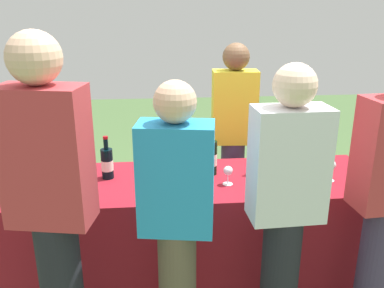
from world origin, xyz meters
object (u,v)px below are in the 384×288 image
(wine_bottle_2, at_px, (169,160))
(wine_glass_0, at_px, (150,173))
(wine_bottle_7, at_px, (326,152))
(wine_bottle_1, at_px, (107,163))
(server_pouring, at_px, (234,132))
(wine_glass_3, at_px, (295,172))
(wine_glass_1, at_px, (169,176))
(wine_bottle_3, at_px, (188,156))
(guest_1, at_px, (177,217))
(guest_2, at_px, (285,203))
(wine_bottle_4, at_px, (212,157))
(wine_bottle_5, at_px, (262,157))
(wine_glass_4, at_px, (331,166))
(wine_glass_2, at_px, (228,172))
(wine_bottle_6, at_px, (291,152))
(guest_0, at_px, (52,202))
(wine_bottle_0, at_px, (55,160))

(wine_bottle_2, bearing_deg, wine_glass_0, -127.51)
(wine_bottle_7, xyz_separation_m, wine_glass_0, (-1.25, -0.21, -0.03))
(wine_bottle_1, distance_m, server_pouring, 1.13)
(wine_glass_3, relative_size, server_pouring, 0.09)
(wine_bottle_7, bearing_deg, wine_glass_1, -165.87)
(wine_bottle_3, relative_size, guest_1, 0.19)
(wine_bottle_7, relative_size, guest_2, 0.19)
(wine_bottle_4, bearing_deg, wine_bottle_5, -1.39)
(wine_bottle_3, relative_size, wine_glass_3, 2.14)
(wine_glass_4, distance_m, guest_1, 1.18)
(wine_glass_2, relative_size, guest_1, 0.08)
(wine_bottle_6, bearing_deg, wine_glass_3, -103.96)
(wine_bottle_4, xyz_separation_m, guest_0, (-0.88, -0.79, 0.10))
(wine_glass_0, xyz_separation_m, wine_glass_4, (1.18, -0.03, 0.02))
(wine_bottle_0, xyz_separation_m, wine_glass_2, (1.15, -0.28, -0.02))
(wine_bottle_4, height_order, wine_glass_2, wine_bottle_4)
(wine_bottle_2, bearing_deg, wine_bottle_0, 173.32)
(wine_glass_1, bearing_deg, wine_bottle_2, 88.69)
(wine_glass_1, xyz_separation_m, wine_glass_4, (1.06, 0.04, 0.01))
(wine_bottle_6, height_order, guest_0, guest_0)
(wine_bottle_1, xyz_separation_m, wine_bottle_5, (1.05, -0.01, 0.01))
(wine_glass_1, distance_m, wine_glass_3, 0.80)
(wine_bottle_1, height_order, wine_bottle_3, wine_bottle_1)
(wine_bottle_0, xyz_separation_m, wine_glass_4, (1.83, -0.29, 0.00))
(wine_bottle_2, xyz_separation_m, wine_bottle_7, (1.13, 0.05, 0.00))
(wine_glass_4, bearing_deg, wine_bottle_1, 172.93)
(wine_bottle_4, xyz_separation_m, wine_bottle_5, (0.35, -0.01, -0.01))
(wine_glass_0, bearing_deg, wine_bottle_4, 20.07)
(wine_bottle_0, bearing_deg, wine_bottle_6, 0.02)
(wine_bottle_1, distance_m, wine_glass_4, 1.48)
(wine_bottle_5, xyz_separation_m, server_pouring, (-0.09, 0.59, 0.00))
(wine_bottle_1, distance_m, wine_glass_1, 0.46)
(wine_bottle_4, height_order, wine_glass_3, wine_bottle_4)
(wine_bottle_2, height_order, guest_2, guest_2)
(guest_1, bearing_deg, wine_bottle_5, 58.01)
(wine_bottle_3, distance_m, wine_glass_4, 0.96)
(wine_bottle_2, height_order, wine_glass_2, wine_bottle_2)
(wine_bottle_4, distance_m, wine_glass_4, 0.78)
(wine_bottle_3, height_order, server_pouring, server_pouring)
(guest_0, bearing_deg, guest_1, 16.62)
(wine_bottle_2, distance_m, wine_bottle_3, 0.16)
(wine_bottle_1, height_order, wine_glass_2, wine_bottle_1)
(wine_bottle_5, xyz_separation_m, wine_glass_0, (-0.77, -0.15, -0.03))
(wine_bottle_7, xyz_separation_m, wine_glass_4, (-0.07, -0.24, -0.01))
(server_pouring, bearing_deg, wine_bottle_7, 141.07)
(wine_bottle_0, distance_m, wine_glass_0, 0.69)
(wine_bottle_5, height_order, wine_bottle_7, wine_bottle_5)
(wine_bottle_1, xyz_separation_m, wine_bottle_6, (1.29, 0.10, -0.00))
(wine_bottle_0, height_order, wine_bottle_1, wine_bottle_1)
(server_pouring, bearing_deg, wine_glass_4, 126.86)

